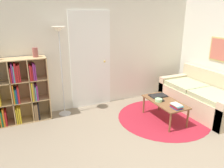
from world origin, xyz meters
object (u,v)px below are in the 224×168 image
Objects in this scene: floor_lamp at (60,44)px; vase_on_shelf at (35,52)px; laptop at (158,96)px; couch at (203,97)px; coffee_table at (165,103)px; bookshelf at (18,92)px; bowl at (159,100)px.

floor_lamp reaches higher than vase_on_shelf.
floor_lamp reaches higher than laptop.
couch reaches higher than laptop.
vase_on_shelf is (-0.45, 0.03, -0.14)m from floor_lamp.
coffee_table is (-1.06, -0.06, 0.07)m from couch.
bookshelf reaches higher than bowl.
bowl reaches higher than laptop.
bowl is (1.61, -1.03, -1.04)m from floor_lamp.
couch is 1.92× the size of coffee_table.
couch is at bearing -12.06° from laptop.
vase_on_shelf is at bearing 162.09° from couch.
bookshelf is at bearing 162.21° from laptop.
coffee_table is at bearing -23.37° from bookshelf.
bookshelf is 3.48× the size of laptop.
vase_on_shelf is (-2.19, 1.10, 0.97)m from coffee_table.
bookshelf is 2.80m from coffee_table.
bowl is 0.80× the size of vase_on_shelf.
vase_on_shelf is (0.38, -0.00, 0.72)m from bookshelf.
laptop is (2.60, -0.83, -0.20)m from bookshelf.
vase_on_shelf reaches higher than laptop.
couch is at bearing -16.20° from bookshelf.
laptop is at bearing 55.85° from bowl.
vase_on_shelf reaches higher than bookshelf.
bowl is (2.44, -1.07, -0.18)m from bookshelf.
bowl is at bearing 162.35° from coffee_table.
couch is 10.48× the size of vase_on_shelf.
floor_lamp is 2.21m from laptop.
couch reaches higher than coffee_table.
floor_lamp is at bearing 160.04° from couch.
vase_on_shelf is (-3.24, 1.05, 1.04)m from couch.
vase_on_shelf is at bearing 153.21° from coffee_table.
laptop is (0.04, 0.27, 0.05)m from coffee_table.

